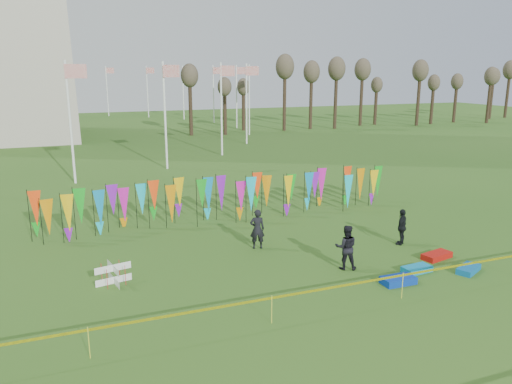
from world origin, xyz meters
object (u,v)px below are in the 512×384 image
object	(u,v)px
person_mid	(346,247)
kite_bag_red	(437,256)
box_kite	(113,274)
kite_bag_turquoise	(417,269)
kite_bag_blue	(398,280)
person_right	(402,227)
kite_bag_teal	(468,269)
person_left	(257,229)

from	to	relation	value
person_mid	kite_bag_red	world-z (taller)	person_mid
box_kite	person_mid	world-z (taller)	person_mid
box_kite	kite_bag_turquoise	xyz separation A→B (m)	(10.72, -2.98, -0.26)
person_mid	kite_bag_red	bearing A→B (deg)	-161.03
box_kite	kite_bag_blue	distance (m)	10.09
box_kite	person_right	bearing A→B (deg)	-1.07
box_kite	kite_bag_blue	size ratio (longest dim) A/B	0.61
person_mid	kite_bag_teal	world-z (taller)	person_mid
kite_bag_turquoise	kite_bag_teal	bearing A→B (deg)	-21.18
kite_bag_turquoise	kite_bag_blue	bearing A→B (deg)	-154.37
person_mid	person_right	size ratio (longest dim) A/B	1.09
kite_bag_turquoise	kite_bag_teal	size ratio (longest dim) A/B	0.98
kite_bag_blue	person_right	bearing A→B (deg)	51.89
person_right	kite_bag_red	world-z (taller)	person_right
person_right	kite_bag_turquoise	world-z (taller)	person_right
person_left	kite_bag_turquoise	world-z (taller)	person_left
person_left	kite_bag_teal	world-z (taller)	person_left
person_mid	kite_bag_teal	xyz separation A→B (m)	(4.15, -1.94, -0.76)
kite_bag_turquoise	box_kite	bearing A→B (deg)	164.45
person_right	kite_bag_red	size ratio (longest dim) A/B	1.24
person_mid	kite_bag_red	xyz separation A→B (m)	(3.99, -0.41, -0.75)
person_right	kite_bag_turquoise	bearing A→B (deg)	27.43
kite_bag_blue	kite_bag_red	bearing A→B (deg)	26.37
box_kite	person_left	size ratio (longest dim) A/B	0.43
person_mid	kite_bag_red	size ratio (longest dim) A/B	1.35
kite_bag_red	kite_bag_turquoise	bearing A→B (deg)	-153.06
kite_bag_turquoise	kite_bag_blue	size ratio (longest dim) A/B	0.93
person_left	person_mid	xyz separation A→B (m)	(2.32, -3.30, 0.01)
box_kite	kite_bag_teal	bearing A→B (deg)	-16.39
person_left	kite_bag_teal	size ratio (longest dim) A/B	1.51
person_left	person_right	world-z (taller)	person_left
person_left	kite_bag_teal	bearing A→B (deg)	155.18
box_kite	person_left	world-z (taller)	person_left
box_kite	person_right	size ratio (longest dim) A/B	0.46
person_right	kite_bag_blue	bearing A→B (deg)	15.42
box_kite	person_mid	xyz separation A→B (m)	(8.38, -1.74, 0.50)
person_left	person_right	xyz separation A→B (m)	(6.02, -1.78, -0.06)
kite_bag_turquoise	person_right	bearing A→B (deg)	63.89
person_left	box_kite	bearing A→B (deg)	28.60
person_mid	kite_bag_turquoise	size ratio (longest dim) A/B	1.55
person_mid	kite_bag_teal	size ratio (longest dim) A/B	1.52
kite_bag_turquoise	kite_bag_red	distance (m)	1.85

